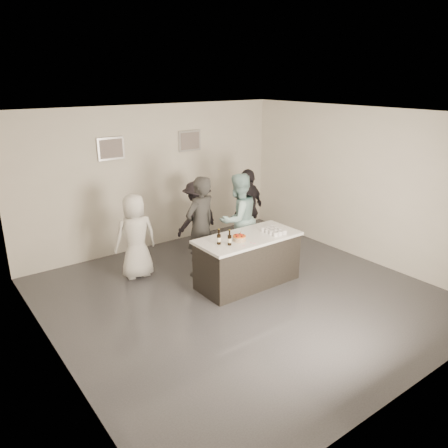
# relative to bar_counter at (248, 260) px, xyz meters

# --- Properties ---
(floor) EXTENTS (6.00, 6.00, 0.00)m
(floor) POSITION_rel_bar_counter_xyz_m (-0.38, -0.31, -0.45)
(floor) COLOR #3D3D42
(floor) RESTS_ON ground
(ceiling) EXTENTS (6.00, 6.00, 0.00)m
(ceiling) POSITION_rel_bar_counter_xyz_m (-0.38, -0.31, 2.55)
(ceiling) COLOR white
(wall_back) EXTENTS (6.00, 0.04, 3.00)m
(wall_back) POSITION_rel_bar_counter_xyz_m (-0.38, 2.69, 1.05)
(wall_back) COLOR silver
(wall_back) RESTS_ON ground
(wall_front) EXTENTS (6.00, 0.04, 3.00)m
(wall_front) POSITION_rel_bar_counter_xyz_m (-0.38, -3.31, 1.05)
(wall_front) COLOR silver
(wall_front) RESTS_ON ground
(wall_left) EXTENTS (0.04, 6.00, 3.00)m
(wall_left) POSITION_rel_bar_counter_xyz_m (-3.38, -0.31, 1.05)
(wall_left) COLOR silver
(wall_left) RESTS_ON ground
(wall_right) EXTENTS (0.04, 6.00, 3.00)m
(wall_right) POSITION_rel_bar_counter_xyz_m (2.62, -0.31, 1.05)
(wall_right) COLOR silver
(wall_right) RESTS_ON ground
(picture_left) EXTENTS (0.54, 0.04, 0.44)m
(picture_left) POSITION_rel_bar_counter_xyz_m (-1.28, 2.66, 1.75)
(picture_left) COLOR #B2B2B7
(picture_left) RESTS_ON wall_back
(picture_right) EXTENTS (0.54, 0.04, 0.44)m
(picture_right) POSITION_rel_bar_counter_xyz_m (0.52, 2.66, 1.75)
(picture_right) COLOR #B2B2B7
(picture_right) RESTS_ON wall_back
(bar_counter) EXTENTS (1.86, 0.86, 0.90)m
(bar_counter) POSITION_rel_bar_counter_xyz_m (0.00, 0.00, 0.00)
(bar_counter) COLOR white
(bar_counter) RESTS_ON ground
(cake) EXTENTS (0.22, 0.22, 0.08)m
(cake) POSITION_rel_bar_counter_xyz_m (-0.26, -0.08, 0.49)
(cake) COLOR orange
(cake) RESTS_ON bar_counter
(beer_bottle_a) EXTENTS (0.07, 0.07, 0.26)m
(beer_bottle_a) POSITION_rel_bar_counter_xyz_m (-0.63, -0.00, 0.58)
(beer_bottle_a) COLOR black
(beer_bottle_a) RESTS_ON bar_counter
(beer_bottle_b) EXTENTS (0.07, 0.07, 0.26)m
(beer_bottle_b) POSITION_rel_bar_counter_xyz_m (-0.51, -0.14, 0.58)
(beer_bottle_b) COLOR black
(beer_bottle_b) RESTS_ON bar_counter
(tumbler_cluster) EXTENTS (0.30, 0.40, 0.08)m
(tumbler_cluster) POSITION_rel_bar_counter_xyz_m (0.48, -0.14, 0.49)
(tumbler_cluster) COLOR orange
(tumbler_cluster) RESTS_ON bar_counter
(candles) EXTENTS (0.24, 0.08, 0.01)m
(candles) POSITION_rel_bar_counter_xyz_m (-0.24, -0.30, 0.45)
(candles) COLOR pink
(candles) RESTS_ON bar_counter
(person_main_black) EXTENTS (0.76, 0.58, 1.87)m
(person_main_black) POSITION_rel_bar_counter_xyz_m (-0.45, 0.82, 0.49)
(person_main_black) COLOR #272727
(person_main_black) RESTS_ON ground
(person_main_blue) EXTENTS (0.93, 0.75, 1.80)m
(person_main_blue) POSITION_rel_bar_counter_xyz_m (0.45, 0.85, 0.45)
(person_main_blue) COLOR #9CCACC
(person_main_blue) RESTS_ON ground
(person_guest_left) EXTENTS (0.83, 0.60, 1.57)m
(person_guest_left) POSITION_rel_bar_counter_xyz_m (-1.44, 1.45, 0.34)
(person_guest_left) COLOR silver
(person_guest_left) RESTS_ON ground
(person_guest_right) EXTENTS (1.10, 0.76, 1.74)m
(person_guest_right) POSITION_rel_bar_counter_xyz_m (1.06, 1.28, 0.42)
(person_guest_right) COLOR black
(person_guest_right) RESTS_ON ground
(person_guest_back) EXTENTS (1.10, 0.77, 1.55)m
(person_guest_back) POSITION_rel_bar_counter_xyz_m (0.07, 1.72, 0.32)
(person_guest_back) COLOR black
(person_guest_back) RESTS_ON ground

